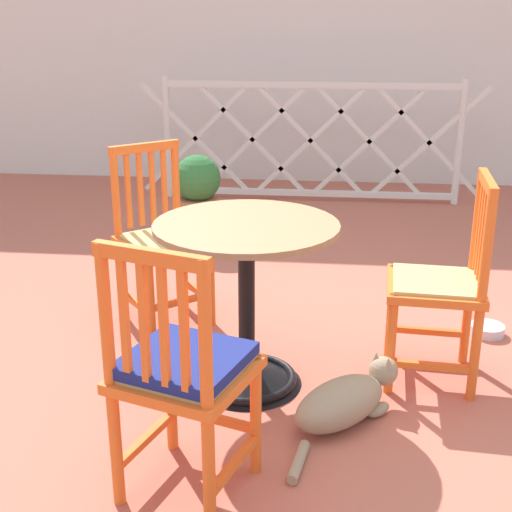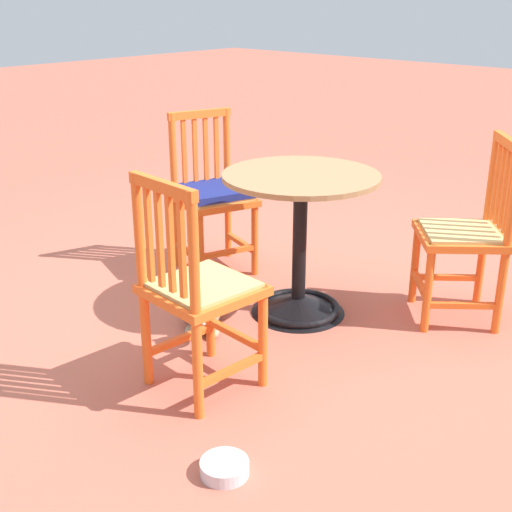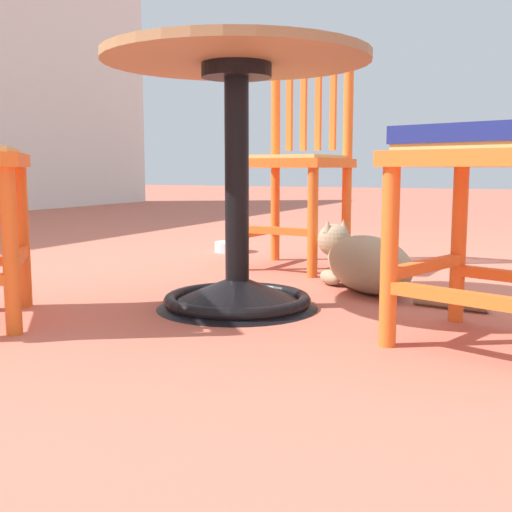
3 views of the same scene
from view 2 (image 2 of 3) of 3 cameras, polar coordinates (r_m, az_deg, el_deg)
ground_plane at (r=3.50m, az=1.72°, el=-4.81°), size 24.00×24.00×0.00m
cafe_table at (r=3.41m, az=3.62°, el=-0.39°), size 0.76×0.76×0.73m
orange_chair_near_fence at (r=3.46m, az=17.17°, el=1.64°), size 0.56×0.56×0.91m
orange_chair_facing_out at (r=3.91m, az=-3.65°, el=5.02°), size 0.51×0.51×0.91m
orange_chair_by_planter at (r=2.71m, az=-4.94°, el=-2.96°), size 0.43×0.43×0.91m
tabby_cat at (r=3.36m, az=-4.52°, el=-4.27°), size 0.46×0.65×0.23m
pet_water_bowl at (r=2.44m, az=-2.65°, el=-17.26°), size 0.17×0.17×0.05m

